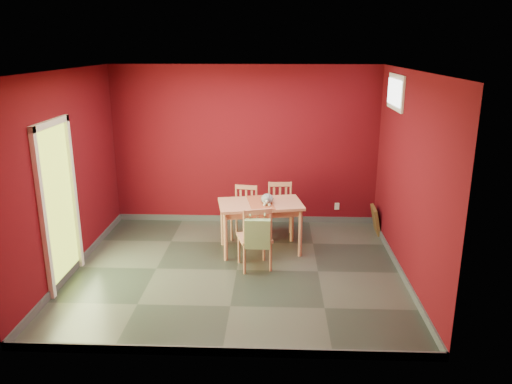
{
  "coord_description": "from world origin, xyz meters",
  "views": [
    {
      "loc": [
        0.52,
        -6.31,
        3.01
      ],
      "look_at": [
        0.25,
        0.45,
        1.0
      ],
      "focal_mm": 35.0,
      "sensor_mm": 36.0,
      "label": 1
    }
  ],
  "objects_px": {
    "dining_table": "(260,209)",
    "chair_near": "(255,237)",
    "cat": "(267,197)",
    "picture_frame": "(375,220)",
    "tote_bag": "(257,234)",
    "chair_far_left": "(245,212)",
    "chair_far_right": "(280,210)"
  },
  "relations": [
    {
      "from": "tote_bag",
      "to": "picture_frame",
      "type": "relative_size",
      "value": 1.07
    },
    {
      "from": "chair_near",
      "to": "chair_far_right",
      "type": "bearing_deg",
      "value": 74.09
    },
    {
      "from": "chair_far_right",
      "to": "picture_frame",
      "type": "height_order",
      "value": "chair_far_right"
    },
    {
      "from": "chair_far_left",
      "to": "chair_far_right",
      "type": "xyz_separation_m",
      "value": [
        0.57,
        0.05,
        0.02
      ]
    },
    {
      "from": "cat",
      "to": "tote_bag",
      "type": "bearing_deg",
      "value": -97.0
    },
    {
      "from": "chair_far_left",
      "to": "cat",
      "type": "distance_m",
      "value": 0.8
    },
    {
      "from": "chair_far_right",
      "to": "chair_near",
      "type": "relative_size",
      "value": 0.96
    },
    {
      "from": "dining_table",
      "to": "cat",
      "type": "bearing_deg",
      "value": -8.58
    },
    {
      "from": "dining_table",
      "to": "chair_near",
      "type": "xyz_separation_m",
      "value": [
        -0.05,
        -0.63,
        -0.2
      ]
    },
    {
      "from": "chair_far_right",
      "to": "tote_bag",
      "type": "xyz_separation_m",
      "value": [
        -0.32,
        -1.45,
        0.15
      ]
    },
    {
      "from": "dining_table",
      "to": "cat",
      "type": "distance_m",
      "value": 0.21
    },
    {
      "from": "tote_bag",
      "to": "picture_frame",
      "type": "xyz_separation_m",
      "value": [
        1.9,
        1.69,
        -0.38
      ]
    },
    {
      "from": "dining_table",
      "to": "chair_far_right",
      "type": "relative_size",
      "value": 1.51
    },
    {
      "from": "chair_far_left",
      "to": "chair_near",
      "type": "height_order",
      "value": "chair_near"
    },
    {
      "from": "cat",
      "to": "picture_frame",
      "type": "xyz_separation_m",
      "value": [
        1.78,
        0.86,
        -0.63
      ]
    },
    {
      "from": "chair_far_left",
      "to": "picture_frame",
      "type": "distance_m",
      "value": 2.18
    },
    {
      "from": "dining_table",
      "to": "chair_near",
      "type": "distance_m",
      "value": 0.66
    },
    {
      "from": "chair_far_left",
      "to": "chair_far_right",
      "type": "bearing_deg",
      "value": 5.25
    },
    {
      "from": "chair_near",
      "to": "picture_frame",
      "type": "bearing_deg",
      "value": 37.27
    },
    {
      "from": "cat",
      "to": "chair_near",
      "type": "bearing_deg",
      "value": -103.0
    },
    {
      "from": "chair_far_left",
      "to": "cat",
      "type": "height_order",
      "value": "cat"
    },
    {
      "from": "dining_table",
      "to": "chair_far_right",
      "type": "height_order",
      "value": "chair_far_right"
    },
    {
      "from": "dining_table",
      "to": "chair_far_left",
      "type": "relative_size",
      "value": 1.58
    },
    {
      "from": "dining_table",
      "to": "picture_frame",
      "type": "relative_size",
      "value": 3.01
    },
    {
      "from": "cat",
      "to": "picture_frame",
      "type": "relative_size",
      "value": 0.85
    },
    {
      "from": "chair_far_left",
      "to": "chair_near",
      "type": "xyz_separation_m",
      "value": [
        0.22,
        -1.19,
        0.04
      ]
    },
    {
      "from": "dining_table",
      "to": "picture_frame",
      "type": "distance_m",
      "value": 2.11
    },
    {
      "from": "tote_bag",
      "to": "picture_frame",
      "type": "distance_m",
      "value": 2.57
    },
    {
      "from": "chair_near",
      "to": "tote_bag",
      "type": "bearing_deg",
      "value": -79.93
    },
    {
      "from": "tote_bag",
      "to": "chair_near",
      "type": "bearing_deg",
      "value": 100.07
    },
    {
      "from": "tote_bag",
      "to": "cat",
      "type": "xyz_separation_m",
      "value": [
        0.11,
        0.83,
        0.25
      ]
    },
    {
      "from": "dining_table",
      "to": "chair_far_left",
      "type": "distance_m",
      "value": 0.66
    }
  ]
}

